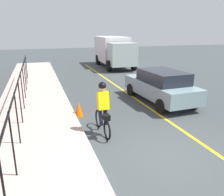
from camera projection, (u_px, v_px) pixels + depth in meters
ground_plane at (162, 157)px, 6.45m from camera, size 80.00×80.00×0.00m
lane_line_centre at (209, 148)px, 6.93m from camera, size 36.00×0.12×0.01m
sidewalk at (35, 179)px, 5.41m from camera, size 40.00×3.20×0.15m
iron_fence at (14, 117)px, 5.84m from camera, size 21.74×0.04×1.60m
cyclist_lead at (103, 109)px, 7.65m from camera, size 1.71×0.36×1.83m
patrol_sedan at (161, 86)px, 11.17m from camera, size 4.48×2.08×1.58m
box_truck_background at (114, 50)px, 21.70m from camera, size 6.80×2.77×2.78m
traffic_cone_near at (78, 109)px, 9.42m from camera, size 0.36×0.36×0.63m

